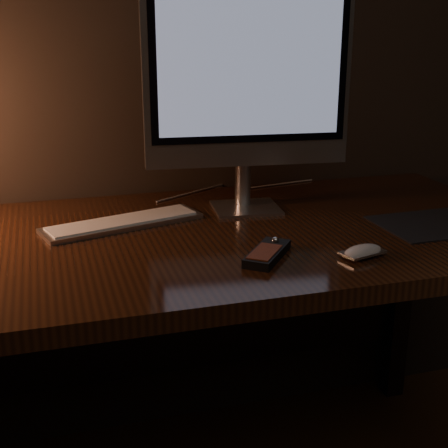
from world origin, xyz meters
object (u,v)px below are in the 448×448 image
object	(u,v)px
monitor	(248,84)
keyboard	(123,222)
desk	(192,274)
media_remote	(267,253)
mouse	(363,253)

from	to	relation	value
monitor	keyboard	bearing A→B (deg)	-167.48
desk	media_remote	distance (m)	0.31
desk	mouse	size ratio (longest dim) A/B	17.74
desk	keyboard	size ratio (longest dim) A/B	4.26
desk	media_remote	bearing A→B (deg)	-69.93
media_remote	keyboard	bearing A→B (deg)	78.91
desk	media_remote	xyz separation A→B (m)	(0.10, -0.26, 0.14)
desk	keyboard	distance (m)	0.21
keyboard	desk	bearing A→B (deg)	-28.50
monitor	keyboard	size ratio (longest dim) A/B	1.40
mouse	media_remote	bearing A→B (deg)	149.80
desk	media_remote	size ratio (longest dim) A/B	10.57
desk	monitor	distance (m)	0.47
keyboard	monitor	bearing A→B (deg)	-9.46
desk	monitor	xyz separation A→B (m)	(0.16, 0.07, 0.44)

